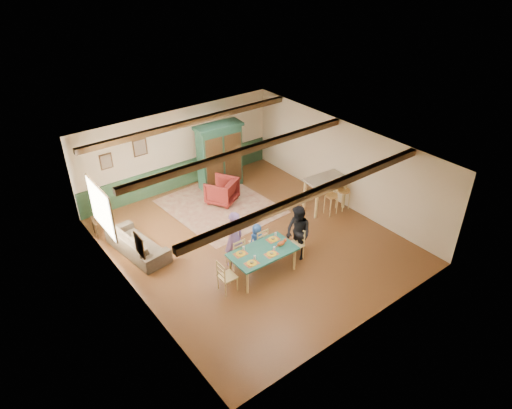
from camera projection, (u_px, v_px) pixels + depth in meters
floor at (252, 241)px, 12.85m from camera, size 8.00×8.00×0.00m
wall_back at (178, 150)px, 14.85m from camera, size 7.00×0.02×2.70m
wall_left at (129, 247)px, 10.33m from camera, size 0.02×8.00×2.70m
wall_right at (343, 164)px, 13.96m from camera, size 0.02×8.00×2.70m
ceiling at (252, 153)px, 11.44m from camera, size 7.00×8.00×0.02m
wainscot_back at (181, 174)px, 15.31m from camera, size 6.95×0.03×0.90m
ceiling_beam_front at (316, 193)px, 9.93m from camera, size 6.95×0.16×0.16m
ceiling_beam_mid at (243, 151)px, 11.76m from camera, size 6.95×0.16×0.16m
ceiling_beam_back at (191, 122)px, 13.52m from camera, size 6.95×0.16×0.16m
window_left at (101, 208)px, 11.39m from camera, size 0.06×1.60×1.30m
picture_left_wall at (140, 245)px, 9.73m from camera, size 0.04×0.42×0.52m
picture_back_a at (140, 147)px, 13.92m from camera, size 0.45×0.04×0.55m
picture_back_b at (106, 161)px, 13.43m from camera, size 0.38×0.04×0.48m
dining_table at (263, 262)px, 11.47m from camera, size 1.68×0.95×0.69m
dining_chair_far_left at (236, 252)px, 11.69m from camera, size 0.39×0.41×0.88m
dining_chair_far_right at (259, 242)px, 12.06m from camera, size 0.39×0.41×0.88m
dining_chair_end_left at (227, 276)px, 10.88m from camera, size 0.41×0.39×0.88m
dining_chair_end_right at (295, 244)px, 11.96m from camera, size 0.41×0.39×0.88m
person_man at (234, 239)px, 11.55m from camera, size 0.59×0.39×1.59m
person_woman at (298, 233)px, 11.84m from camera, size 0.59×0.75×1.52m
person_child at (257, 239)px, 12.10m from camera, size 0.46×0.30×0.93m
cat at (281, 243)px, 11.44m from camera, size 0.33×0.13×0.17m
place_setting_near_left at (252, 262)px, 10.84m from camera, size 0.37×0.28×0.11m
place_setting_near_center at (272, 253)px, 11.15m from camera, size 0.37×0.28×0.11m
place_setting_far_left at (241, 252)px, 11.16m from camera, size 0.37×0.28×0.11m
place_setting_far_right at (273, 238)px, 11.68m from camera, size 0.37×0.28×0.11m
area_rug at (220, 206)px, 14.41m from camera, size 3.11×3.61×0.01m
armoire at (220, 156)px, 14.98m from camera, size 1.61×0.74×2.22m
armchair at (222, 191)px, 14.46m from camera, size 1.18×1.19×0.80m
sofa at (137, 243)px, 12.24m from camera, size 1.07×2.14×0.60m
end_table at (101, 226)px, 12.98m from camera, size 0.49×0.49×0.54m
table_lamp at (98, 211)px, 12.71m from camera, size 0.30×0.30×0.50m
counter_table at (325, 194)px, 14.04m from camera, size 1.33×0.85×1.06m
bar_stool_left at (331, 199)px, 13.80m from camera, size 0.38×0.41×1.03m
bar_stool_right at (343, 194)px, 14.05m from camera, size 0.37×0.41×1.04m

